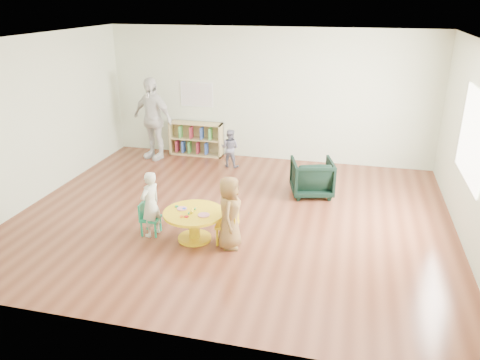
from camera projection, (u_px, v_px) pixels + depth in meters
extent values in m
plane|color=brown|center=(233.00, 215.00, 7.75)|extent=(7.00, 7.00, 0.00)
cube|color=white|center=(232.00, 43.00, 6.73)|extent=(7.00, 6.00, 0.10)
cube|color=beige|center=(268.00, 95.00, 9.94)|extent=(7.00, 0.10, 2.80)
cube|color=beige|center=(154.00, 216.00, 4.53)|extent=(7.00, 0.10, 2.80)
cube|color=beige|center=(35.00, 120.00, 8.01)|extent=(0.10, 6.00, 2.80)
cube|color=beige|center=(477.00, 150.00, 6.45)|extent=(0.10, 6.00, 2.80)
cube|color=white|center=(473.00, 137.00, 6.69)|extent=(0.02, 1.60, 1.30)
cylinder|color=yellow|center=(194.00, 227.00, 6.91)|extent=(0.16, 0.16, 0.41)
cylinder|color=yellow|center=(195.00, 238.00, 6.97)|extent=(0.50, 0.50, 0.04)
cylinder|color=yellow|center=(194.00, 213.00, 6.82)|extent=(0.90, 0.90, 0.04)
cylinder|color=#D07880|center=(182.00, 209.00, 6.90)|extent=(0.15, 0.15, 0.02)
cylinder|color=#D07880|center=(204.00, 215.00, 6.70)|extent=(0.17, 0.17, 0.02)
cylinder|color=yellow|center=(192.00, 211.00, 6.79)|extent=(0.07, 0.13, 0.04)
cylinder|color=#168041|center=(189.00, 213.00, 6.72)|extent=(0.03, 0.05, 0.02)
cylinder|color=#168041|center=(195.00, 209.00, 6.86)|extent=(0.03, 0.05, 0.02)
cube|color=red|center=(186.00, 217.00, 6.65)|extent=(0.06, 0.06, 0.02)
cube|color=orange|center=(182.00, 216.00, 6.66)|extent=(0.06, 0.07, 0.02)
cube|color=#193FBF|center=(184.00, 209.00, 6.89)|extent=(0.05, 0.05, 0.02)
cube|color=#168041|center=(177.00, 206.00, 6.97)|extent=(0.06, 0.06, 0.02)
cube|color=#1A9466|center=(151.00, 218.00, 7.05)|extent=(0.29, 0.29, 0.04)
cube|color=#1A9466|center=(142.00, 210.00, 7.02)|extent=(0.04, 0.27, 0.24)
cylinder|color=#1A9466|center=(147.00, 223.00, 7.22)|extent=(0.03, 0.03, 0.24)
cylinder|color=#1A9466|center=(142.00, 229.00, 7.02)|extent=(0.03, 0.03, 0.24)
cylinder|color=#1A9466|center=(160.00, 224.00, 7.18)|extent=(0.03, 0.03, 0.24)
cylinder|color=#1A9466|center=(155.00, 230.00, 6.98)|extent=(0.03, 0.03, 0.24)
cube|color=yellow|center=(227.00, 225.00, 6.78)|extent=(0.33, 0.33, 0.04)
cube|color=yellow|center=(236.00, 216.00, 6.70)|extent=(0.05, 0.31, 0.27)
cylinder|color=yellow|center=(234.00, 239.00, 6.71)|extent=(0.04, 0.04, 0.27)
cylinder|color=yellow|center=(237.00, 231.00, 6.93)|extent=(0.04, 0.04, 0.27)
cylinder|color=yellow|center=(217.00, 238.00, 6.75)|extent=(0.04, 0.04, 0.27)
cylinder|color=yellow|center=(221.00, 230.00, 6.97)|extent=(0.04, 0.04, 0.27)
cube|color=tan|center=(172.00, 137.00, 10.65)|extent=(0.03, 0.30, 0.75)
cube|color=tan|center=(221.00, 141.00, 10.39)|extent=(0.03, 0.30, 0.75)
cube|color=tan|center=(197.00, 154.00, 10.65)|extent=(1.20, 0.30, 0.03)
cube|color=tan|center=(195.00, 123.00, 10.39)|extent=(1.20, 0.30, 0.03)
cube|color=tan|center=(196.00, 139.00, 10.52)|extent=(1.14, 0.28, 0.03)
cube|color=tan|center=(198.00, 137.00, 10.65)|extent=(1.20, 0.02, 0.75)
cube|color=#A72C41|center=(177.00, 146.00, 10.67)|extent=(0.04, 0.18, 0.26)
cube|color=blue|center=(184.00, 146.00, 10.64)|extent=(0.04, 0.18, 0.26)
cube|color=#55B955|center=(190.00, 147.00, 10.61)|extent=(0.04, 0.18, 0.26)
cube|color=#A72C41|center=(198.00, 148.00, 10.56)|extent=(0.04, 0.18, 0.26)
cube|color=blue|center=(207.00, 148.00, 10.52)|extent=(0.04, 0.18, 0.26)
cube|color=#55B955|center=(181.00, 132.00, 10.52)|extent=(0.04, 0.18, 0.26)
cube|color=#A72C41|center=(191.00, 132.00, 10.47)|extent=(0.04, 0.18, 0.26)
cube|color=blue|center=(202.00, 133.00, 10.41)|extent=(0.04, 0.18, 0.26)
cube|color=#55B955|center=(210.00, 134.00, 10.37)|extent=(0.04, 0.18, 0.26)
cube|color=white|center=(197.00, 94.00, 10.30)|extent=(0.74, 0.01, 0.54)
cube|color=#FF3545|center=(197.00, 94.00, 10.30)|extent=(0.70, 0.00, 0.50)
imported|color=black|center=(312.00, 177.00, 8.42)|extent=(0.88, 0.89, 0.67)
imported|color=silver|center=(150.00, 204.00, 6.93)|extent=(0.35, 0.43, 1.01)
imported|color=gold|center=(230.00, 213.00, 6.58)|extent=(0.39, 0.55, 1.08)
imported|color=#191A3F|center=(230.00, 148.00, 9.78)|extent=(0.43, 0.35, 0.81)
imported|color=white|center=(152.00, 119.00, 10.14)|extent=(1.13, 0.76, 1.78)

